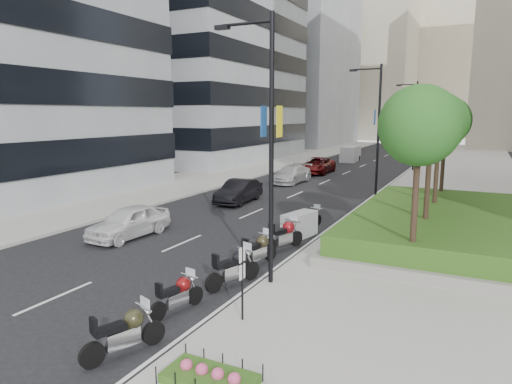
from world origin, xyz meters
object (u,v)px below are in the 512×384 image
Objects in this scene: motorcycle_1 at (178,295)px; motorcycle_6 at (313,218)px; motorcycle_3 at (258,250)px; car_a at (129,222)px; lamp_post_0 at (267,138)px; motorcycle_5 at (299,225)px; motorcycle_2 at (234,268)px; delivery_van at (350,154)px; car_d at (317,165)px; parking_sign at (242,275)px; car_c at (291,174)px; car_b at (239,191)px; lamp_post_1 at (376,126)px; motorcycle_4 at (285,235)px; motorcycle_0 at (125,332)px; lamp_post_2 at (414,121)px.

motorcycle_1 is 1.03× the size of motorcycle_6.
car_a is at bearing 94.72° from motorcycle_3.
lamp_post_0 is 4.22× the size of motorcycle_5.
motorcycle_2 is 42.97m from delivery_van.
motorcycle_5 is 0.38× the size of car_d.
parking_sign is 0.49× the size of car_c.
car_b is at bearing -90.99° from car_d.
delivery_van is (-8.14, 24.86, -4.20)m from lamp_post_1.
motorcycle_1 is at bearing -171.20° from motorcycle_2.
car_d is 12.49m from delivery_van.
car_d reaches higher than motorcycle_4.
motorcycle_2 is 1.09× the size of motorcycle_5.
lamp_post_0 is at bearing 9.15° from motorcycle_0.
car_c is (-8.73, 25.27, -0.71)m from parking_sign.
delivery_van is at bearing 86.65° from car_b.
motorcycle_1 is 0.86× the size of motorcycle_4.
car_d reaches higher than car_b.
motorcycle_0 is 2.60m from motorcycle_1.
motorcycle_0 is at bearing -91.60° from lamp_post_2.
car_c is (0.44, 19.56, -0.01)m from car_a.
lamp_post_0 is 3.88× the size of motorcycle_2.
motorcycle_0 is 0.48× the size of car_a.
parking_sign reaches higher than car_b.
car_a is (-7.08, 5.84, 0.21)m from motorcycle_1.
lamp_post_1 is at bearing -1.89° from motorcycle_6.
motorcycle_6 is (-0.05, 2.05, -0.08)m from motorcycle_5.
lamp_post_2 is 38.42m from motorcycle_1.
motorcycle_0 is at bearing -73.30° from car_c.
car_a is 0.87× the size of car_c.
car_a is at bearing 61.64° from motorcycle_0.
motorcycle_5 is 0.46× the size of car_b.
motorcycle_1 is 0.89× the size of motorcycle_2.
parking_sign is at bearing -155.42° from motorcycle_5.
delivery_van is (-6.70, 44.99, 0.32)m from motorcycle_1.
car_c reaches higher than motorcycle_6.
parking_sign is 45.72m from delivery_van.
motorcycle_2 is (-0.99, -0.51, -4.43)m from lamp_post_0.
parking_sign is 1.17× the size of motorcycle_5.
motorcycle_5 is 0.48× the size of car_a.
parking_sign is 1.16× the size of motorcycle_0.
delivery_van is at bearing 28.16° from motorcycle_2.
lamp_post_2 is 1.75× the size of car_c.
car_c is (-0.17, 9.71, -0.02)m from car_b.
lamp_post_0 is at bearing -148.44° from motorcycle_4.
delivery_van is at bearing 92.99° from car_c.
lamp_post_0 is 4.92m from motorcycle_3.
car_c reaches higher than motorcycle_3.
motorcycle_0 is 0.94× the size of motorcycle_3.
motorcycle_6 is (-0.25, 8.82, -0.11)m from motorcycle_2.
motorcycle_3 is (-0.03, 7.47, 0.02)m from motorcycle_0.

